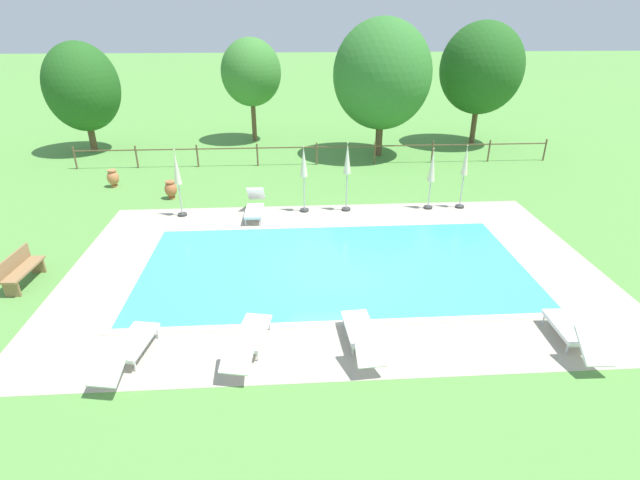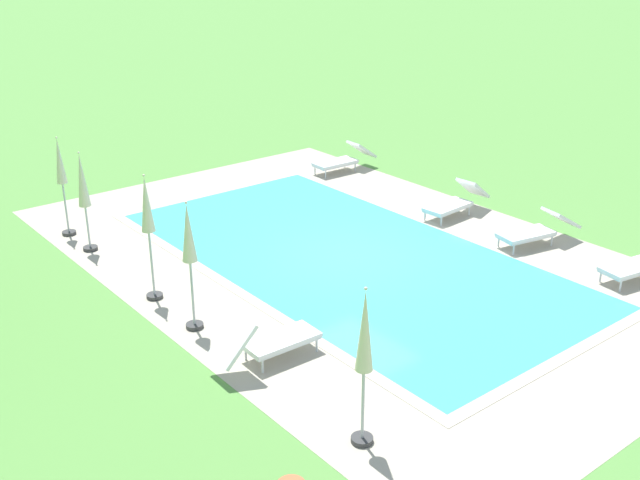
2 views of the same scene
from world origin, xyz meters
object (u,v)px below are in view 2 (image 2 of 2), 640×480
at_px(patio_umbrella_closed_row_east, 83,187).
at_px(sun_lounger_south_near_corner, 268,341).
at_px(sun_lounger_north_near_steps, 455,201).
at_px(patio_umbrella_closed_row_mid_west, 61,171).
at_px(patio_umbrella_closed_row_west, 189,244).
at_px(patio_umbrella_closed_row_centre, 364,344).
at_px(patio_umbrella_closed_row_mid_east, 147,215).
at_px(sun_lounger_north_end, 536,230).
at_px(sun_lounger_north_far, 343,159).

bearing_deg(patio_umbrella_closed_row_east, sun_lounger_south_near_corner, -176.76).
height_order(sun_lounger_north_near_steps, sun_lounger_south_near_corner, sun_lounger_south_near_corner).
relative_size(sun_lounger_north_near_steps, patio_umbrella_closed_row_east, 0.89).
height_order(patio_umbrella_closed_row_mid_west, patio_umbrella_closed_row_east, patio_umbrella_closed_row_mid_west).
bearing_deg(patio_umbrella_closed_row_west, sun_lounger_north_near_steps, -83.19).
xyz_separation_m(patio_umbrella_closed_row_mid_west, patio_umbrella_closed_row_east, (-1.20, -0.01, -0.08)).
height_order(sun_lounger_north_near_steps, patio_umbrella_closed_row_centre, patio_umbrella_closed_row_centre).
bearing_deg(patio_umbrella_closed_row_centre, patio_umbrella_closed_row_west, 1.87).
height_order(patio_umbrella_closed_row_mid_east, patio_umbrella_closed_row_east, patio_umbrella_closed_row_mid_east).
bearing_deg(patio_umbrella_closed_row_east, sun_lounger_north_end, -127.08).
height_order(sun_lounger_north_near_steps, sun_lounger_north_far, sun_lounger_north_near_steps).
bearing_deg(patio_umbrella_closed_row_centre, sun_lounger_south_near_corner, -4.98).
relative_size(patio_umbrella_closed_row_west, patio_umbrella_closed_row_mid_east, 0.96).
distance_m(patio_umbrella_closed_row_west, patio_umbrella_closed_row_mid_east, 1.54).
bearing_deg(patio_umbrella_closed_row_mid_west, sun_lounger_south_near_corner, -177.22).
relative_size(sun_lounger_north_near_steps, sun_lounger_north_far, 1.00).
xyz_separation_m(sun_lounger_south_near_corner, patio_umbrella_closed_row_mid_east, (3.30, 0.37, 1.34)).
distance_m(sun_lounger_south_near_corner, patio_umbrella_closed_row_west, 2.21).
bearing_deg(sun_lounger_north_end, sun_lounger_north_near_steps, 0.13).
xyz_separation_m(patio_umbrella_closed_row_mid_east, patio_umbrella_closed_row_east, (3.06, -0.01, -0.24)).
distance_m(sun_lounger_south_near_corner, patio_umbrella_closed_row_mid_east, 3.58).
relative_size(sun_lounger_north_end, patio_umbrella_closed_row_east, 0.93).
distance_m(sun_lounger_north_end, patio_umbrella_closed_row_west, 8.27).
bearing_deg(sun_lounger_north_near_steps, patio_umbrella_closed_row_centre, 124.08).
xyz_separation_m(sun_lounger_north_end, patio_umbrella_closed_row_west, (1.47, 8.04, 1.29)).
relative_size(sun_lounger_north_near_steps, sun_lounger_south_near_corner, 1.05).
xyz_separation_m(sun_lounger_north_near_steps, patio_umbrella_closed_row_mid_west, (4.83, 8.03, 1.19)).
bearing_deg(patio_umbrella_closed_row_mid_west, patio_umbrella_closed_row_west, 179.97).
bearing_deg(patio_umbrella_closed_row_mid_west, sun_lounger_north_near_steps, -121.06).
bearing_deg(sun_lounger_south_near_corner, patio_umbrella_closed_row_centre, 175.02).
height_order(sun_lounger_south_near_corner, patio_umbrella_closed_row_mid_east, patio_umbrella_closed_row_mid_east).
height_order(sun_lounger_north_far, patio_umbrella_closed_row_centre, patio_umbrella_closed_row_centre).
height_order(sun_lounger_north_end, patio_umbrella_closed_row_mid_east, patio_umbrella_closed_row_mid_east).
bearing_deg(patio_umbrella_closed_row_mid_east, patio_umbrella_closed_row_east, -0.14).
bearing_deg(patio_umbrella_closed_row_east, patio_umbrella_closed_row_west, 179.87).
bearing_deg(sun_lounger_north_end, sun_lounger_north_far, -1.97).
bearing_deg(sun_lounger_north_near_steps, patio_umbrella_closed_row_mid_west, 58.94).
relative_size(sun_lounger_north_far, sun_lounger_north_end, 0.96).
relative_size(sun_lounger_north_near_steps, patio_umbrella_closed_row_mid_west, 0.86).
distance_m(sun_lounger_north_far, patio_umbrella_closed_row_west, 10.05).
relative_size(sun_lounger_north_far, patio_umbrella_closed_row_centre, 0.84).
relative_size(patio_umbrella_closed_row_west, patio_umbrella_closed_row_centre, 1.00).
bearing_deg(sun_lounger_north_far, sun_lounger_north_end, 178.03).
height_order(sun_lounger_north_end, sun_lounger_south_near_corner, sun_lounger_south_near_corner).
xyz_separation_m(sun_lounger_south_near_corner, patio_umbrella_closed_row_west, (1.77, 0.37, 1.26)).
relative_size(sun_lounger_north_far, sun_lounger_south_near_corner, 1.05).
bearing_deg(patio_umbrella_closed_row_west, patio_umbrella_closed_row_centre, -178.13).
xyz_separation_m(patio_umbrella_closed_row_west, patio_umbrella_closed_row_mid_west, (5.79, -0.00, -0.09)).
height_order(sun_lounger_north_end, patio_umbrella_closed_row_mid_west, patio_umbrella_closed_row_mid_west).
bearing_deg(patio_umbrella_closed_row_centre, sun_lounger_north_end, -69.80).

